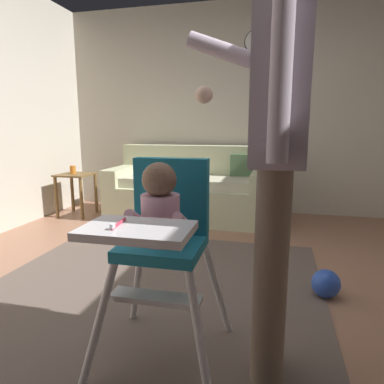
{
  "coord_description": "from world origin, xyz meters",
  "views": [
    {
      "loc": [
        0.57,
        -1.92,
        1.09
      ],
      "look_at": [
        0.19,
        -0.35,
        0.78
      ],
      "focal_mm": 32.0,
      "sensor_mm": 36.0,
      "label": 1
    }
  ],
  "objects": [
    {
      "name": "adult_standing",
      "position": [
        0.57,
        -0.51,
        0.98
      ],
      "size": [
        0.51,
        0.49,
        1.72
      ],
      "rotation": [
        0.0,
        0.0,
        -3.12
      ],
      "color": "#71604F",
      "rests_on": "ground"
    },
    {
      "name": "area_rug",
      "position": [
        -0.21,
        0.09,
        0.0
      ],
      "size": [
        2.27,
        2.26,
        0.01
      ],
      "primitive_type": "cube",
      "color": "brown",
      "rests_on": "ground"
    },
    {
      "name": "side_table",
      "position": [
        -1.82,
        1.8,
        0.38
      ],
      "size": [
        0.4,
        0.4,
        0.52
      ],
      "color": "brown",
      "rests_on": "ground"
    },
    {
      "name": "wall_clock",
      "position": [
        0.29,
        2.51,
        2.1
      ],
      "size": [
        0.28,
        0.04,
        0.28
      ],
      "color": "white"
    },
    {
      "name": "high_chair",
      "position": [
        0.09,
        -0.52,
        0.66
      ],
      "size": [
        0.62,
        0.73,
        0.95
      ],
      "rotation": [
        0.0,
        0.0,
        -1.56
      ],
      "color": "silver",
      "rests_on": "ground"
    },
    {
      "name": "ground",
      "position": [
        0.0,
        0.0,
        -0.05
      ],
      "size": [
        5.94,
        6.65,
        0.1
      ],
      "primitive_type": "cube",
      "color": "#9B6B52"
    },
    {
      "name": "wall_far",
      "position": [
        0.0,
        2.56,
        1.3
      ],
      "size": [
        5.14,
        0.06,
        2.6
      ],
      "primitive_type": "cube",
      "color": "beige",
      "rests_on": "ground"
    },
    {
      "name": "toy_ball",
      "position": [
        0.93,
        0.29,
        0.09
      ],
      "size": [
        0.18,
        0.18,
        0.18
      ],
      "primitive_type": "sphere",
      "color": "#284CB7",
      "rests_on": "ground"
    },
    {
      "name": "sippy_cup",
      "position": [
        -1.85,
        1.8,
        0.57
      ],
      "size": [
        0.07,
        0.07,
        0.1
      ],
      "primitive_type": "cylinder",
      "color": "orange",
      "rests_on": "side_table"
    },
    {
      "name": "couch",
      "position": [
        -0.41,
        2.04,
        0.33
      ],
      "size": [
        1.89,
        0.86,
        0.86
      ],
      "rotation": [
        0.0,
        0.0,
        -1.57
      ],
      "color": "beige",
      "rests_on": "ground"
    }
  ]
}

